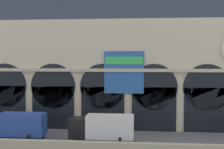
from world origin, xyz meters
name	(u,v)px	position (x,y,z in m)	size (l,w,h in m)	color
ground_plane	(97,139)	(0.00, 0.00, 0.00)	(200.00, 200.00, 0.00)	slate
quay_parapet_wall	(90,147)	(0.00, -5.19, 0.57)	(90.00, 0.70, 1.15)	#B2A891
station_building	(105,59)	(0.03, 7.37, 9.64)	(42.67, 5.12, 19.97)	beige
box_truck_midwest	(15,125)	(-10.01, -0.57, 1.70)	(7.50, 2.91, 3.12)	#ADB2B7
box_truck_center	(103,127)	(0.72, -0.78, 1.70)	(7.50, 2.91, 3.12)	black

